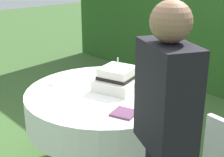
{
  "coord_description": "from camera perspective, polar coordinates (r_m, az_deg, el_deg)",
  "views": [
    {
      "loc": [
        1.88,
        -1.62,
        1.77
      ],
      "look_at": [
        0.01,
        0.05,
        0.86
      ],
      "focal_mm": 52.95,
      "sensor_mm": 36.0,
      "label": 1
    }
  ],
  "objects": [
    {
      "name": "serving_plate_far",
      "position": [
        2.7,
        10.13,
        -2.15
      ],
      "size": [
        0.13,
        0.13,
        0.01
      ],
      "primitive_type": "cylinder",
      "color": "white",
      "rests_on": "cake_table"
    },
    {
      "name": "standing_person",
      "position": [
        1.74,
        9.02,
        -9.18
      ],
      "size": [
        0.41,
        0.33,
        1.6
      ],
      "color": "black",
      "rests_on": "ground_plane"
    },
    {
      "name": "serving_plate_near",
      "position": [
        2.87,
        -9.77,
        -0.8
      ],
      "size": [
        0.12,
        0.12,
        0.01
      ],
      "primitive_type": "cylinder",
      "color": "white",
      "rests_on": "cake_table"
    },
    {
      "name": "napkin_stack",
      "position": [
        2.29,
        2.1,
        -5.98
      ],
      "size": [
        0.2,
        0.2,
        0.01
      ],
      "primitive_type": "cube",
      "rotation": [
        0.0,
        0.0,
        0.36
      ],
      "color": "#603856",
      "rests_on": "cake_table"
    },
    {
      "name": "cake_table",
      "position": [
        2.73,
        -0.98,
        -4.82
      ],
      "size": [
        1.31,
        1.31,
        0.76
      ],
      "color": "#4C4C51",
      "rests_on": "ground_plane"
    },
    {
      "name": "wedding_cake",
      "position": [
        2.69,
        1.07,
        -0.12
      ],
      "size": [
        0.41,
        0.41,
        0.27
      ],
      "color": "white",
      "rests_on": "cake_table"
    }
  ]
}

